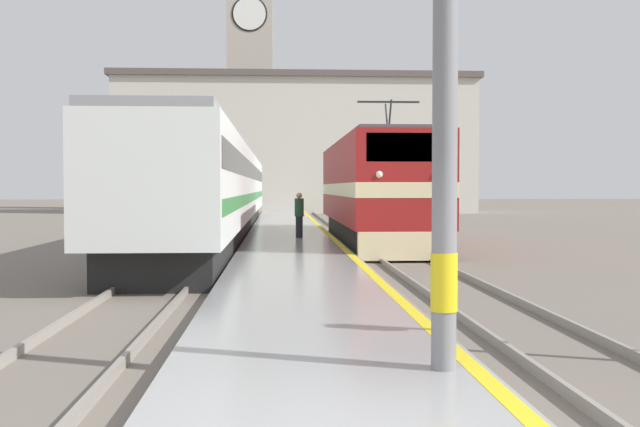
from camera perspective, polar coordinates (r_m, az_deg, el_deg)
ground_plane at (r=35.47m, az=-2.46°, el=-1.45°), size 200.00×200.00×0.00m
platform at (r=30.47m, az=-2.33°, el=-1.77°), size 3.39×140.00×0.27m
rail_track_near at (r=30.69m, az=3.52°, el=-1.94°), size 2.84×140.00×0.16m
rail_track_far at (r=30.58m, az=-7.99°, el=-1.97°), size 2.84×140.00×0.16m
locomotive_train at (r=28.18m, az=4.12°, el=1.78°), size 2.92×14.87×4.95m
passenger_train at (r=33.08m, az=-7.63°, el=1.88°), size 2.92×37.65×3.85m
catenary_mast at (r=7.91m, az=10.07°, el=13.61°), size 2.21×0.28×7.01m
person_on_platform at (r=27.77m, az=-1.60°, el=-0.04°), size 0.34×0.34×1.68m
clock_tower at (r=72.19m, az=-5.32°, el=10.84°), size 5.29×5.29×24.79m
station_building at (r=64.31m, az=-1.87°, el=5.26°), size 30.30×8.61×11.56m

